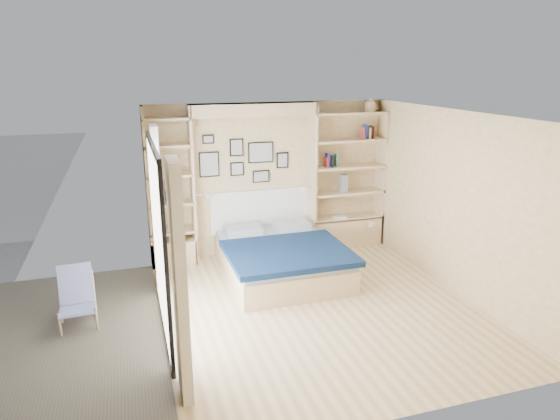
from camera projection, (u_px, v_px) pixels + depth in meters
name	position (u px, v px, depth m)	size (l,w,h in m)	color
ground	(317.00, 306.00, 6.59)	(4.50, 4.50, 0.00)	#DCBF86
room_shell	(258.00, 201.00, 7.57)	(4.50, 4.50, 4.50)	#DCC083
bed	(281.00, 257.00, 7.52)	(1.74, 2.17, 1.07)	tan
photo_gallery	(243.00, 159.00, 8.05)	(1.48, 0.02, 0.82)	black
reading_lamps	(256.00, 192.00, 8.03)	(1.92, 0.12, 0.15)	silver
shelf_decor	(336.00, 150.00, 8.32)	(3.52, 0.23, 2.03)	#A51E1E
deck	(16.00, 351.00, 5.56)	(3.20, 4.00, 0.05)	#64594A
deck_chair	(77.00, 298.00, 6.08)	(0.48, 0.74, 0.71)	tan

